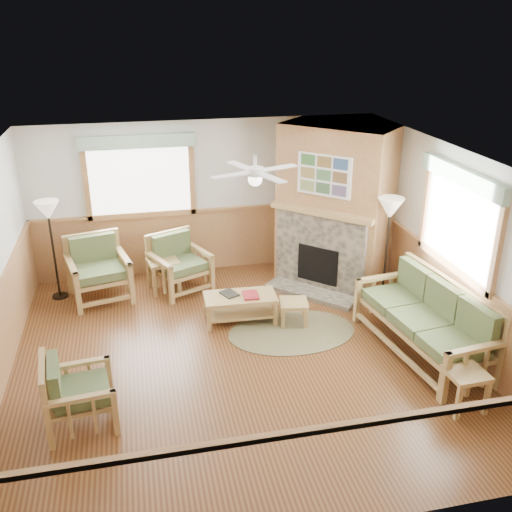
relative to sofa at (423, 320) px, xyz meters
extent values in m
cube|color=#5B3419|center=(-2.46, 0.45, -0.51)|extent=(6.00, 6.00, 0.01)
cube|color=white|center=(-2.46, 0.45, 2.20)|extent=(6.00, 6.00, 0.01)
cube|color=silver|center=(-2.46, 3.45, 0.85)|extent=(6.00, 0.02, 2.70)
cube|color=silver|center=(-2.46, -2.55, 0.85)|extent=(6.00, 0.02, 2.70)
cube|color=silver|center=(0.54, 0.45, 0.85)|extent=(0.02, 6.00, 2.70)
cylinder|color=brown|center=(-1.58, 0.89, -0.50)|extent=(2.31, 2.31, 0.01)
cube|color=maroon|center=(-2.11, 1.33, -0.04)|extent=(0.24, 0.31, 0.03)
cube|color=black|center=(-2.41, 1.45, -0.05)|extent=(0.29, 0.33, 0.03)
camera|label=1|loc=(-3.66, -6.10, 3.79)|focal=40.00mm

